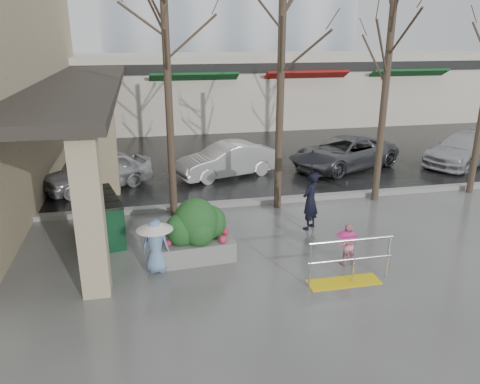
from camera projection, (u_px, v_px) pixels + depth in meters
name	position (u px, v px, depth m)	size (l,w,h in m)	color
ground	(271.00, 263.00, 11.02)	(120.00, 120.00, 0.00)	#51514F
street_asphalt	(183.00, 114.00, 31.39)	(120.00, 36.00, 0.01)	black
curb	(237.00, 203.00, 14.70)	(120.00, 0.30, 0.15)	gray
canopy_slab	(79.00, 79.00, 16.31)	(2.80, 18.00, 0.25)	#2D2823
pillar_front	(90.00, 214.00, 9.22)	(0.55, 0.55, 3.50)	tan
pillar_back	(108.00, 143.00, 15.24)	(0.55, 0.55, 3.50)	tan
storefront_row	(222.00, 89.00, 27.40)	(34.00, 6.74, 4.00)	beige
handrail	(348.00, 267.00, 10.05)	(1.90, 0.50, 1.03)	yellow
tree_west	(165.00, 35.00, 12.32)	(3.20, 3.20, 6.80)	#382B21
tree_midwest	(282.00, 30.00, 12.90)	(3.20, 3.20, 7.00)	#382B21
tree_mideast	(390.00, 43.00, 13.67)	(3.20, 3.20, 6.50)	#382B21
woman	(311.00, 181.00, 12.55)	(1.26, 1.26, 2.23)	black
child_pink	(347.00, 242.00, 10.82)	(0.53, 0.49, 0.99)	pink
child_blue	(155.00, 240.00, 10.40)	(0.82, 0.82, 1.26)	#698DBB
planter	(196.00, 231.00, 11.01)	(1.80, 1.04, 1.52)	gray
news_boxes	(109.00, 216.00, 12.28)	(0.92, 2.14, 1.17)	#0C341C
car_a	(98.00, 171.00, 16.11)	(1.49, 3.70, 1.26)	#BBBABF
car_b	(227.00, 160.00, 17.51)	(1.33, 3.82, 1.26)	silver
car_c	(344.00, 153.00, 18.57)	(2.09, 4.53, 1.26)	#53565A
car_d	(464.00, 149.00, 19.16)	(1.77, 4.34, 1.26)	#B8B7BD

